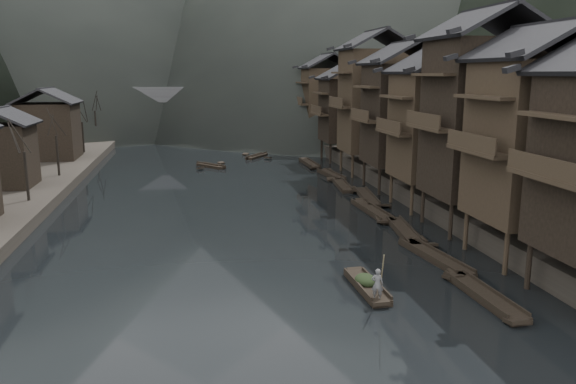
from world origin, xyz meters
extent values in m
plane|color=black|center=(0.00, 0.00, 0.00)|extent=(300.00, 300.00, 0.00)
cube|color=#2D2823|center=(35.00, 40.00, 0.90)|extent=(40.00, 200.00, 1.80)
cylinder|color=black|center=(14.20, -5.60, 1.30)|extent=(0.30, 0.30, 2.90)
cylinder|color=black|center=(16.95, -5.60, 1.30)|extent=(0.30, 0.30, 2.90)
cube|color=#342A1D|center=(13.30, -8.00, 6.54)|extent=(1.20, 5.70, 0.25)
cylinder|color=#342A1D|center=(14.20, -3.40, 1.30)|extent=(0.30, 0.30, 2.90)
cylinder|color=#342A1D|center=(14.20, 1.40, 1.30)|extent=(0.30, 0.30, 2.90)
cylinder|color=#342A1D|center=(16.95, -3.40, 1.30)|extent=(0.30, 0.30, 2.90)
cylinder|color=#342A1D|center=(16.95, 1.40, 1.30)|extent=(0.30, 0.30, 2.90)
cube|color=#342A1D|center=(17.30, -1.00, 7.35)|extent=(7.00, 6.00, 9.51)
cube|color=#342A1D|center=(13.30, -1.00, 6.88)|extent=(1.20, 5.70, 0.25)
cylinder|color=black|center=(14.20, 3.60, 1.30)|extent=(0.30, 0.30, 2.90)
cylinder|color=black|center=(14.20, 8.40, 1.30)|extent=(0.30, 0.30, 2.90)
cylinder|color=black|center=(16.95, 3.60, 1.30)|extent=(0.30, 0.30, 2.90)
cylinder|color=black|center=(16.95, 8.40, 1.30)|extent=(0.30, 0.30, 2.90)
cube|color=black|center=(17.30, 6.00, 8.16)|extent=(7.00, 6.00, 11.12)
cube|color=#342A1D|center=(13.30, 6.00, 7.61)|extent=(1.20, 5.70, 0.25)
cylinder|color=#342A1D|center=(14.20, 10.60, 1.30)|extent=(0.30, 0.30, 2.90)
cylinder|color=#342A1D|center=(14.20, 15.40, 1.30)|extent=(0.30, 0.30, 2.90)
cylinder|color=#342A1D|center=(16.95, 10.60, 1.30)|extent=(0.30, 0.30, 2.90)
cylinder|color=#342A1D|center=(16.95, 15.40, 1.30)|extent=(0.30, 0.30, 2.90)
cube|color=#342A1D|center=(17.30, 13.00, 6.99)|extent=(7.00, 6.00, 8.79)
cube|color=#342A1D|center=(13.30, 13.00, 6.56)|extent=(1.20, 5.70, 0.25)
cylinder|color=black|center=(14.20, 18.60, 1.30)|extent=(0.30, 0.30, 2.90)
cylinder|color=black|center=(14.20, 23.40, 1.30)|extent=(0.30, 0.30, 2.90)
cylinder|color=black|center=(16.95, 18.60, 1.30)|extent=(0.30, 0.30, 2.90)
cylinder|color=black|center=(16.95, 23.40, 1.30)|extent=(0.30, 0.30, 2.90)
cube|color=black|center=(17.30, 21.00, 7.40)|extent=(7.00, 6.00, 9.61)
cube|color=#342A1D|center=(13.30, 21.00, 6.92)|extent=(1.20, 5.70, 0.25)
cylinder|color=#342A1D|center=(14.20, 27.60, 1.30)|extent=(0.30, 0.30, 2.90)
cylinder|color=#342A1D|center=(14.20, 32.40, 1.30)|extent=(0.30, 0.30, 2.90)
cylinder|color=#342A1D|center=(16.95, 27.60, 1.30)|extent=(0.30, 0.30, 2.90)
cylinder|color=#342A1D|center=(16.95, 32.40, 1.30)|extent=(0.30, 0.30, 2.90)
cube|color=#342A1D|center=(17.30, 30.00, 8.26)|extent=(7.00, 6.00, 11.31)
cube|color=#342A1D|center=(13.30, 30.00, 7.69)|extent=(1.20, 5.70, 0.25)
cylinder|color=black|center=(14.20, 37.60, 1.30)|extent=(0.30, 0.30, 2.90)
cylinder|color=black|center=(14.20, 42.40, 1.30)|extent=(0.30, 0.30, 2.90)
cylinder|color=black|center=(16.95, 37.60, 1.30)|extent=(0.30, 0.30, 2.90)
cylinder|color=black|center=(16.95, 42.40, 1.30)|extent=(0.30, 0.30, 2.90)
cube|color=black|center=(17.30, 40.00, 6.60)|extent=(7.00, 6.00, 8.00)
cube|color=#342A1D|center=(13.30, 40.00, 6.20)|extent=(1.20, 5.70, 0.25)
cylinder|color=#342A1D|center=(14.20, 49.60, 1.30)|extent=(0.30, 0.30, 2.90)
cylinder|color=#342A1D|center=(14.20, 54.40, 1.30)|extent=(0.30, 0.30, 2.90)
cylinder|color=#342A1D|center=(16.95, 49.60, 1.30)|extent=(0.30, 0.30, 2.90)
cylinder|color=#342A1D|center=(16.95, 54.40, 1.30)|extent=(0.30, 0.30, 2.90)
cube|color=#342A1D|center=(17.30, 52.00, 7.33)|extent=(7.00, 6.00, 9.46)
cube|color=#342A1D|center=(13.30, 52.00, 6.86)|extent=(1.20, 5.70, 0.25)
cube|color=black|center=(-20.50, 24.00, 4.10)|extent=(5.00, 5.00, 5.80)
cube|color=black|center=(-20.50, 42.00, 4.60)|extent=(6.50, 6.50, 6.80)
cylinder|color=black|center=(-17.00, 17.37, 3.25)|extent=(0.24, 0.24, 4.10)
cylinder|color=black|center=(-17.00, 29.30, 3.28)|extent=(0.24, 0.24, 4.16)
cylinder|color=black|center=(-17.00, 47.01, 3.22)|extent=(0.24, 0.24, 4.04)
cylinder|color=black|center=(-17.00, 60.76, 3.52)|extent=(0.24, 0.24, 4.65)
cube|color=black|center=(11.21, -6.44, 0.15)|extent=(1.34, 6.67, 0.30)
cube|color=black|center=(11.21, -6.44, 0.33)|extent=(1.39, 6.54, 0.10)
cube|color=black|center=(11.33, -3.26, 0.29)|extent=(0.96, 0.85, 0.34)
cube|color=black|center=(11.10, -9.62, 0.29)|extent=(0.96, 0.85, 0.34)
cube|color=black|center=(11.32, -0.25, 0.15)|extent=(2.04, 7.37, 0.30)
cube|color=black|center=(11.32, -0.25, 0.33)|extent=(2.07, 7.24, 0.10)
cube|color=black|center=(11.78, 3.22, 0.29)|extent=(1.04, 1.01, 0.36)
cube|color=black|center=(10.87, -3.72, 0.29)|extent=(1.04, 1.01, 0.36)
cube|color=black|center=(11.63, 5.65, 0.15)|extent=(2.00, 7.39, 0.30)
cube|color=black|center=(11.63, 5.65, 0.33)|extent=(2.04, 7.25, 0.10)
cube|color=black|center=(11.20, 9.13, 0.29)|extent=(1.04, 1.00, 0.36)
cube|color=black|center=(12.07, 2.17, 0.29)|extent=(1.04, 1.00, 0.36)
cube|color=black|center=(11.29, 11.90, 0.15)|extent=(1.52, 7.54, 0.30)
cube|color=black|center=(11.29, 11.90, 0.33)|extent=(1.57, 7.39, 0.10)
cube|color=black|center=(11.50, 15.49, 0.29)|extent=(0.99, 0.97, 0.36)
cube|color=black|center=(11.09, 8.31, 0.29)|extent=(0.99, 0.97, 0.36)
cube|color=black|center=(12.53, 17.16, 0.15)|extent=(2.05, 7.69, 0.30)
cube|color=black|center=(12.53, 17.16, 0.33)|extent=(2.08, 7.55, 0.10)
cube|color=black|center=(12.08, 20.79, 0.29)|extent=(1.04, 1.04, 0.37)
cube|color=black|center=(12.99, 13.54, 0.29)|extent=(1.04, 1.04, 0.37)
cube|color=black|center=(11.71, 22.91, 0.15)|extent=(1.72, 6.68, 0.30)
cube|color=black|center=(11.71, 22.91, 0.33)|extent=(1.76, 6.55, 0.10)
cube|color=black|center=(11.41, 26.07, 0.29)|extent=(1.01, 0.90, 0.34)
cube|color=black|center=(12.01, 19.76, 0.29)|extent=(1.01, 0.90, 0.34)
cube|color=black|center=(12.08, 28.81, 0.15)|extent=(1.90, 6.47, 0.30)
cube|color=black|center=(12.08, 28.81, 0.33)|extent=(1.94, 6.35, 0.10)
cube|color=black|center=(12.47, 31.85, 0.29)|extent=(1.03, 0.90, 0.34)
cube|color=black|center=(11.70, 25.77, 0.29)|extent=(1.03, 0.90, 0.34)
cube|color=black|center=(11.36, 37.13, 0.15)|extent=(1.34, 7.04, 0.30)
cube|color=black|center=(11.36, 37.13, 0.33)|extent=(1.39, 6.91, 0.10)
cube|color=black|center=(11.48, 40.49, 0.29)|extent=(0.96, 0.89, 0.35)
cube|color=black|center=(11.24, 33.77, 0.29)|extent=(0.96, 0.89, 0.35)
cube|color=black|center=(-0.96, 37.59, 0.15)|extent=(3.56, 4.25, 0.30)
cube|color=black|center=(-0.96, 37.59, 0.33)|extent=(3.55, 4.21, 0.10)
cube|color=black|center=(0.37, 39.34, 0.29)|extent=(1.02, 0.97, 0.29)
cube|color=black|center=(-2.29, 35.84, 0.29)|extent=(1.02, 0.97, 0.29)
cube|color=black|center=(5.57, 44.69, 0.15)|extent=(3.57, 4.59, 0.30)
cube|color=black|center=(5.57, 44.69, 0.33)|extent=(3.56, 4.53, 0.10)
cube|color=black|center=(4.25, 46.62, 0.29)|extent=(1.05, 0.98, 0.30)
cube|color=black|center=(6.89, 42.76, 0.29)|extent=(1.05, 0.98, 0.30)
cube|color=black|center=(2.52, 54.92, 0.15)|extent=(3.23, 4.57, 0.30)
cube|color=black|center=(2.52, 54.92, 0.33)|extent=(3.22, 4.52, 0.10)
cube|color=black|center=(1.39, 56.87, 0.29)|extent=(1.03, 0.94, 0.29)
cube|color=black|center=(3.65, 52.97, 0.29)|extent=(1.03, 0.94, 0.29)
cube|color=#4C4C4F|center=(0.00, 72.00, 7.20)|extent=(40.00, 6.00, 1.60)
cube|color=#4C4C4F|center=(0.00, 69.30, 8.50)|extent=(40.00, 0.50, 1.00)
cube|color=#4C4C4F|center=(0.00, 74.70, 8.50)|extent=(40.00, 0.50, 1.00)
cube|color=#4C4C4F|center=(-14.00, 72.00, 3.20)|extent=(3.20, 6.00, 6.40)
cube|color=#4C4C4F|center=(-4.50, 72.00, 3.20)|extent=(3.20, 6.00, 6.40)
cube|color=#4C4C4F|center=(4.50, 72.00, 3.20)|extent=(3.20, 6.00, 6.40)
cube|color=#4C4C4F|center=(14.00, 72.00, 3.20)|extent=(3.20, 6.00, 6.40)
cube|color=black|center=(5.65, -4.25, 0.15)|extent=(1.20, 4.90, 0.30)
cube|color=black|center=(5.65, -4.25, 0.33)|extent=(1.25, 4.80, 0.10)
cube|color=black|center=(5.72, -1.91, 0.29)|extent=(0.92, 0.64, 0.30)
cube|color=black|center=(5.58, -6.58, 0.29)|extent=(0.92, 0.64, 0.30)
ellipsoid|color=black|center=(5.66, -4.00, 0.79)|extent=(1.16, 1.52, 0.70)
imported|color=slate|center=(5.59, -6.10, 1.26)|extent=(0.70, 0.59, 1.65)
cylinder|color=#8C7A51|center=(5.79, -6.10, 3.79)|extent=(0.80, 2.57, 3.41)
camera|label=1|loc=(-3.40, -31.43, 11.39)|focal=35.00mm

